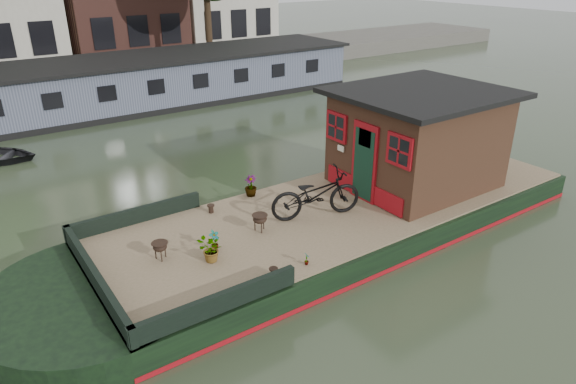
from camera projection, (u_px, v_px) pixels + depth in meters
ground at (348, 227)px, 12.47m from camera, size 120.00×120.00×0.00m
houseboat_hull at (304, 233)px, 11.66m from camera, size 14.01×4.02×0.60m
houseboat_deck at (349, 204)px, 12.21m from camera, size 11.80×3.80×0.05m
bow_bulwark at (142, 262)px, 9.49m from camera, size 3.00×4.00×0.35m
cabin at (418, 137)px, 12.83m from camera, size 4.00×3.50×2.42m
bicycle at (316, 194)px, 11.36m from camera, size 2.19×1.28×1.09m
potted_plant_a at (214, 241)px, 10.14m from camera, size 0.26×0.20×0.44m
potted_plant_c at (210, 250)px, 9.74m from camera, size 0.57×0.54×0.50m
potted_plant_d at (251, 186)px, 12.48m from camera, size 0.40×0.40×0.52m
potted_plant_e at (307, 259)px, 9.68m from camera, size 0.14×0.17×0.27m
brazier_front at (160, 251)px, 9.85m from camera, size 0.34×0.34×0.36m
brazier_rear at (260, 223)px, 10.88m from camera, size 0.36×0.36×0.38m
bollard_port at (211, 209)px, 11.71m from camera, size 0.17×0.17×0.19m
bollard_stbd at (274, 273)px, 9.32m from camera, size 0.17×0.17×0.19m
far_houseboat at (140, 84)px, 22.54m from camera, size 20.40×4.40×2.11m
quay at (98, 71)px, 27.62m from camera, size 60.00×6.00×0.90m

